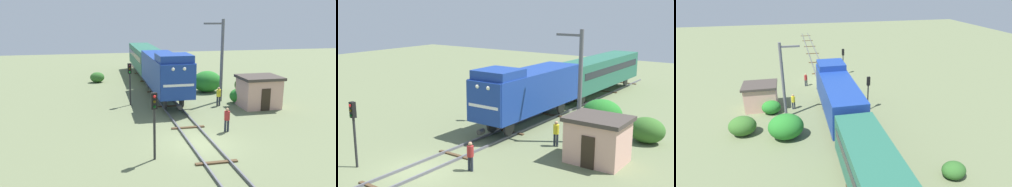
# 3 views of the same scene
# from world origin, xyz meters

# --- Properties ---
(ground_plane) EXTENTS (105.20, 105.20, 0.00)m
(ground_plane) POSITION_xyz_m (0.00, 0.00, 0.00)
(ground_plane) COLOR #66704C
(railway_track) EXTENTS (2.40, 70.14, 0.16)m
(railway_track) POSITION_xyz_m (0.00, -0.00, 0.07)
(railway_track) COLOR #595960
(railway_track) RESTS_ON ground
(locomotive) EXTENTS (2.90, 11.60, 4.60)m
(locomotive) POSITION_xyz_m (0.00, 11.13, 2.77)
(locomotive) COLOR navy
(locomotive) RESTS_ON railway_track
(traffic_signal_near) EXTENTS (0.32, 0.34, 3.82)m
(traffic_signal_near) POSITION_xyz_m (-3.20, -1.72, 2.67)
(traffic_signal_near) COLOR #262628
(traffic_signal_near) RESTS_ON ground
(traffic_signal_mid) EXTENTS (0.32, 0.34, 3.75)m
(traffic_signal_mid) POSITION_xyz_m (-3.40, 9.98, 2.62)
(traffic_signal_mid) COLOR #262628
(traffic_signal_mid) RESTS_ON ground
(worker_near_track) EXTENTS (0.38, 0.38, 1.70)m
(worker_near_track) POSITION_xyz_m (2.40, 1.66, 1.00)
(worker_near_track) COLOR #262B38
(worker_near_track) RESTS_ON ground
(worker_by_signal) EXTENTS (0.38, 0.38, 1.70)m
(worker_by_signal) POSITION_xyz_m (4.20, 8.07, 1.00)
(worker_by_signal) COLOR #262B38
(worker_by_signal) RESTS_ON ground
(catenary_mast) EXTENTS (1.94, 0.28, 7.53)m
(catenary_mast) POSITION_xyz_m (4.93, 9.67, 4.01)
(catenary_mast) COLOR #595960
(catenary_mast) RESTS_ON ground
(relay_hut) EXTENTS (3.50, 2.90, 2.74)m
(relay_hut) POSITION_xyz_m (7.50, 7.09, 1.39)
(relay_hut) COLOR #D19E8C
(relay_hut) RESTS_ON ground
(bush_near) EXTENTS (1.68, 1.38, 1.22)m
(bush_near) POSITION_xyz_m (-6.27, 21.10, 0.61)
(bush_near) COLOR #2E6126
(bush_near) RESTS_ON ground
(bush_mid) EXTENTS (1.91, 1.56, 1.39)m
(bush_mid) POSITION_xyz_m (6.45, 8.59, 0.69)
(bush_mid) COLOR #247426
(bush_mid) RESTS_ON ground
(bush_far) EXTENTS (2.39, 1.95, 1.74)m
(bush_far) POSITION_xyz_m (8.75, 12.26, 0.87)
(bush_far) COLOR #346426
(bush_far) RESTS_ON ground
(bush_back) EXTENTS (3.03, 2.48, 2.21)m
(bush_back) POSITION_xyz_m (4.98, 13.58, 1.10)
(bush_back) COLOR #257226
(bush_back) RESTS_ON ground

